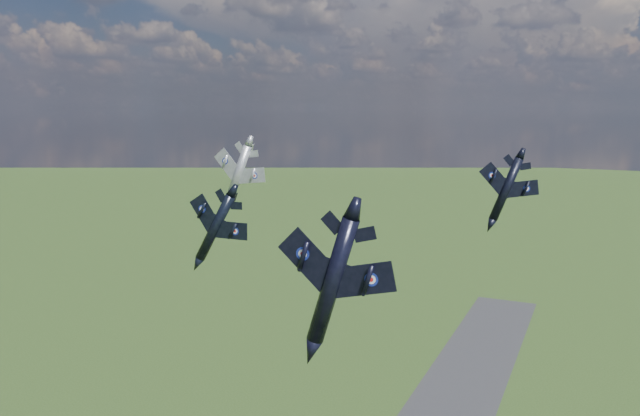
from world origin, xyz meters
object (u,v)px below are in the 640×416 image
at_px(jet_right_navy, 333,281).
at_px(jet_high_navy, 506,189).
at_px(jet_lead_navy, 215,227).
at_px(jet_left_silver, 238,175).

height_order(jet_right_navy, jet_high_navy, jet_high_navy).
bearing_deg(jet_lead_navy, jet_high_navy, 34.51).
bearing_deg(jet_high_navy, jet_left_silver, 160.25).
bearing_deg(jet_lead_navy, jet_left_silver, 111.54).
relative_size(jet_lead_navy, jet_right_navy, 0.87).
xyz_separation_m(jet_right_navy, jet_high_navy, (7.06, 44.45, 2.54)).
distance_m(jet_high_navy, jet_left_silver, 44.29).
xyz_separation_m(jet_lead_navy, jet_left_silver, (-13.24, 26.51, 3.31)).
bearing_deg(jet_left_silver, jet_high_navy, -4.47).
xyz_separation_m(jet_lead_navy, jet_right_navy, (23.98, -18.84, 0.86)).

